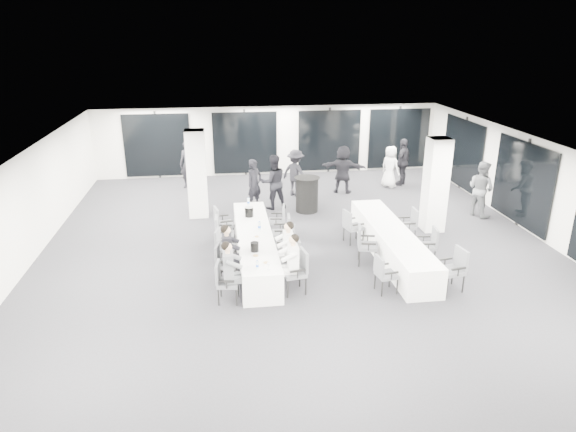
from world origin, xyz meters
The scene contains 43 objects.
room centered at (0.89, 1.11, 1.39)m, with size 14.04×16.04×2.84m.
column_left centered at (-2.80, 3.20, 1.40)m, with size 0.60×0.60×2.80m, color white.
column_right centered at (4.20, 1.00, 1.40)m, with size 0.60×0.60×2.80m, color white.
banquet_table_main centered at (-1.25, -0.42, 0.38)m, with size 0.90×5.00×0.75m, color white.
banquet_table_side centered at (2.35, -0.69, 0.38)m, with size 0.90×5.00×0.75m, color white.
cocktail_table centered at (0.74, 3.15, 0.59)m, with size 0.84×0.84×1.16m.
chair_main_left_near centered at (-2.08, -2.54, 0.54)m, with size 0.53×0.58×0.94m.
chair_main_left_second centered at (-2.08, -1.54, 0.53)m, with size 0.56×0.59×0.93m.
chair_main_left_mid centered at (-2.08, -0.56, 0.53)m, with size 0.57×0.59×0.93m.
chair_main_left_fourth centered at (-2.09, 0.24, 0.56)m, with size 0.52×0.58×0.99m.
chair_main_left_far centered at (-2.09, 1.02, 0.56)m, with size 0.59×0.62×0.99m.
chair_main_right_near centered at (-0.41, -2.32, 0.58)m, with size 0.59×0.63×1.02m.
chair_main_right_second centered at (-0.42, -1.54, 0.55)m, with size 0.50×0.56×0.97m.
chair_main_right_mid centered at (-0.42, -0.70, 0.56)m, with size 0.60×0.62×0.98m.
chair_main_right_fourth centered at (-0.42, 0.15, 0.55)m, with size 0.53×0.58×0.97m.
chair_main_right_far centered at (-0.42, 1.15, 0.52)m, with size 0.53×0.57×0.92m.
chair_side_left_near centered at (1.53, -2.61, 0.51)m, with size 0.51×0.55×0.90m.
chair_side_left_mid centered at (1.52, -1.05, 0.58)m, with size 0.61×0.64×1.01m.
chair_side_left_far centered at (1.52, 0.33, 0.55)m, with size 0.58×0.61×0.96m.
chair_side_right_near centered at (3.19, -2.69, 0.58)m, with size 0.58×0.63×1.01m.
chair_side_right_mid centered at (3.19, -1.20, 0.54)m, with size 0.53×0.58×0.94m.
chair_side_right_far centered at (3.19, 0.23, 0.55)m, with size 0.50×0.56×0.96m.
seated_guest_a centered at (-1.92, -2.55, 0.81)m, with size 0.50×0.38×1.44m.
seated_guest_b centered at (-1.92, -1.56, 0.81)m, with size 0.50×0.38×1.44m.
seated_guest_c centered at (-0.58, -2.34, 0.81)m, with size 0.50×0.38×1.44m.
seated_guest_d centered at (-0.58, -1.54, 0.81)m, with size 0.50×0.38×1.44m.
standing_guest_a centered at (-0.95, 3.67, 0.96)m, with size 0.70×0.56×1.91m, color black.
standing_guest_b centered at (-0.32, 3.59, 1.04)m, with size 1.01×0.61×2.09m, color black.
standing_guest_c centered at (0.62, 4.89, 0.96)m, with size 1.24×0.63×1.92m, color black.
standing_guest_d centered at (4.92, 5.69, 1.03)m, with size 1.21×0.68×2.06m, color black.
standing_guest_e centered at (4.35, 5.49, 0.90)m, with size 0.87×0.53×1.80m, color white.
standing_guest_f centered at (2.40, 5.02, 1.01)m, with size 1.85×0.71×2.01m, color black.
standing_guest_g centered at (-3.24, 6.40, 1.02)m, with size 0.75×0.60×2.05m, color black.
standing_guest_h centered at (6.20, 2.00, 1.02)m, with size 0.99×0.60×2.05m, color slate.
ice_bucket_near centered at (-1.34, -1.59, 0.86)m, with size 0.20×0.20×0.22m, color black.
ice_bucket_far centered at (-1.31, 0.83, 0.89)m, with size 0.24×0.24×0.28m, color black.
water_bottle_a centered at (-1.35, -2.56, 0.85)m, with size 0.06×0.06×0.20m, color silver.
water_bottle_b centered at (-1.11, -0.25, 0.87)m, with size 0.07×0.07×0.23m, color silver.
water_bottle_c centered at (-1.26, 1.82, 0.86)m, with size 0.07×0.07×0.22m, color silver.
plate_a centered at (-1.34, -1.88, 0.76)m, with size 0.22×0.22×0.03m.
plate_b centered at (-1.13, -2.29, 0.76)m, with size 0.20×0.20×0.03m.
plate_c centered at (-1.22, -0.72, 0.76)m, with size 0.18×0.18×0.03m.
wine_glass centered at (-1.11, -2.64, 0.89)m, with size 0.07×0.07×0.19m.
Camera 1 is at (-2.06, -12.75, 5.72)m, focal length 32.00 mm.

